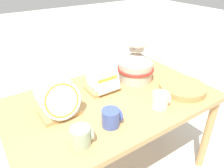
# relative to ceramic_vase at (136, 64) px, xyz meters

# --- Properties ---
(display_table) EXTENTS (1.37, 0.82, 0.69)m
(display_table) POSITION_rel_ceramic_vase_xyz_m (-0.30, -0.13, -0.20)
(display_table) COLOR tan
(display_table) RESTS_ON ground_plane
(ceramic_vase) EXTENTS (0.28, 0.28, 0.30)m
(ceramic_vase) POSITION_rel_ceramic_vase_xyz_m (0.00, 0.00, 0.00)
(ceramic_vase) COLOR beige
(ceramic_vase) RESTS_ON display_table
(dish_rack_round_plates) EXTENTS (0.22, 0.22, 0.24)m
(dish_rack_round_plates) POSITION_rel_ceramic_vase_xyz_m (-0.65, -0.10, -0.03)
(dish_rack_round_plates) COLOR tan
(dish_rack_round_plates) RESTS_ON display_table
(dish_rack_square_plates) EXTENTS (0.22, 0.20, 0.20)m
(dish_rack_square_plates) POSITION_rel_ceramic_vase_xyz_m (-0.29, 0.01, -0.06)
(dish_rack_square_plates) COLOR tan
(dish_rack_square_plates) RESTS_ON display_table
(wicker_charger_stack) EXTENTS (0.32, 0.32, 0.04)m
(wicker_charger_stack) POSITION_rel_ceramic_vase_xyz_m (0.16, -0.32, -0.10)
(wicker_charger_stack) COLOR tan
(wicker_charger_stack) RESTS_ON display_table
(mug_cobalt_glaze) EXTENTS (0.11, 0.10, 0.10)m
(mug_cobalt_glaze) POSITION_rel_ceramic_vase_xyz_m (-0.45, -0.35, -0.07)
(mug_cobalt_glaze) COLOR #42569E
(mug_cobalt_glaze) RESTS_ON display_table
(mug_cream_glaze) EXTENTS (0.11, 0.10, 0.10)m
(mug_cream_glaze) POSITION_rel_ceramic_vase_xyz_m (-0.10, -0.37, -0.07)
(mug_cream_glaze) COLOR silver
(mug_cream_glaze) RESTS_ON display_table
(mug_sage_glaze) EXTENTS (0.11, 0.10, 0.10)m
(mug_sage_glaze) POSITION_rel_ceramic_vase_xyz_m (-0.65, -0.38, -0.07)
(mug_sage_glaze) COLOR #9EB28E
(mug_sage_glaze) RESTS_ON display_table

